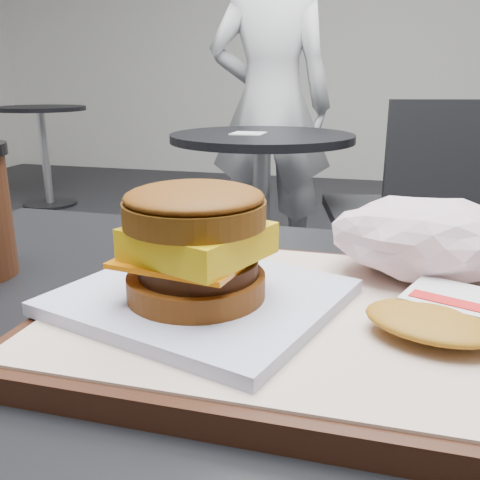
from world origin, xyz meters
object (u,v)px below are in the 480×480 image
serving_tray (307,320)px  breakfast_sandwich (198,256)px  hash_brown (456,316)px  patron (270,106)px  neighbor_table (262,186)px  crumpled_wrapper (424,238)px  neighbor_chair (402,199)px

serving_tray → breakfast_sandwich: bearing=-165.6°
hash_brown → patron: bearing=105.1°
breakfast_sandwich → serving_tray: bearing=14.4°
serving_tray → hash_brown: size_ratio=2.87×
hash_brown → neighbor_table: hash_brown is taller
crumpled_wrapper → neighbor_chair: 1.65m
crumpled_wrapper → neighbor_chair: neighbor_chair is taller
hash_brown → crumpled_wrapper: 0.11m
breakfast_sandwich → patron: bearing=100.8°
hash_brown → crumpled_wrapper: bearing=99.3°
neighbor_chair → patron: size_ratio=0.54×
serving_tray → hash_brown: 0.10m
breakfast_sandwich → neighbor_table: breakfast_sandwich is taller
crumpled_wrapper → breakfast_sandwich: bearing=-144.9°
hash_brown → neighbor_chair: neighbor_chair is taller
neighbor_table → patron: (-0.10, 0.61, 0.27)m
hash_brown → neighbor_chair: 1.75m
crumpled_wrapper → patron: bearing=105.4°
breakfast_sandwich → hash_brown: size_ratio=1.74×
neighbor_table → serving_tray: bearing=-75.9°
hash_brown → neighbor_table: (-0.51, 1.65, -0.25)m
breakfast_sandwich → hash_brown: 0.18m
crumpled_wrapper → neighbor_table: (-0.49, 1.55, -0.27)m
breakfast_sandwich → patron: size_ratio=0.14×
serving_tray → breakfast_sandwich: breakfast_sandwich is taller
serving_tray → patron: bearing=102.8°
crumpled_wrapper → neighbor_table: size_ratio=0.20×
hash_brown → patron: patron is taller
crumpled_wrapper → neighbor_table: bearing=107.7°
neighbor_table → crumpled_wrapper: bearing=-72.3°
breakfast_sandwich → hash_brown: breakfast_sandwich is taller
neighbor_table → patron: 0.68m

